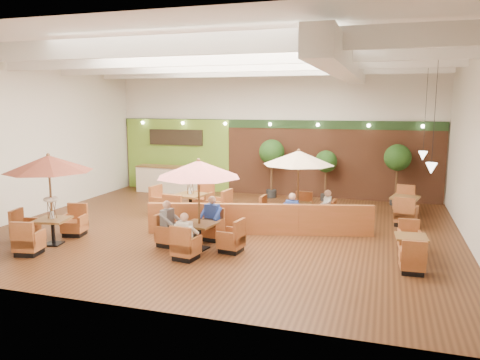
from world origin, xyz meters
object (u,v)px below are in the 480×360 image
at_px(table_0, 48,180).
at_px(topiary_0, 272,154).
at_px(topiary_1, 326,163).
at_px(diner_0, 186,231).
at_px(table_3, 191,205).
at_px(diner_3, 292,208).
at_px(diner_1, 211,214).
at_px(table_1, 199,187).
at_px(booth_divider, 260,219).
at_px(table_5, 405,208).
at_px(diner_2, 169,219).
at_px(table_4, 411,249).
at_px(topiary_2, 398,160).
at_px(table_2, 298,173).
at_px(service_counter, 170,179).
at_px(diner_4, 326,205).

bearing_deg(table_0, topiary_0, 51.98).
height_order(topiary_1, diner_0, topiary_1).
height_order(table_3, diner_3, table_3).
height_order(table_3, diner_1, table_3).
distance_m(table_1, diner_0, 1.32).
height_order(diner_0, diner_3, diner_3).
relative_size(topiary_0, topiary_1, 1.19).
relative_size(booth_divider, topiary_0, 2.77).
height_order(table_0, table_5, table_0).
relative_size(booth_divider, table_0, 2.61).
bearing_deg(diner_2, table_4, 100.29).
relative_size(table_1, topiary_1, 1.21).
distance_m(table_4, diner_1, 5.45).
bearing_deg(diner_1, topiary_2, -121.02).
height_order(table_2, table_4, table_2).
distance_m(service_counter, diner_2, 8.05).
relative_size(table_0, diner_4, 3.41).
relative_size(table_3, topiary_0, 1.19).
bearing_deg(topiary_0, table_2, -65.80).
relative_size(table_4, diner_2, 2.77).
bearing_deg(service_counter, topiary_0, 2.50).
xyz_separation_m(diner_0, diner_2, (-0.90, 0.90, 0.02)).
distance_m(table_1, topiary_0, 7.46).
height_order(table_5, topiary_0, topiary_0).
xyz_separation_m(table_3, diner_0, (1.63, -4.07, 0.30)).
bearing_deg(diner_3, diner_4, 40.03).
xyz_separation_m(topiary_2, diner_3, (-3.08, -5.08, -1.02)).
relative_size(table_1, topiary_2, 1.05).
bearing_deg(table_5, table_1, -122.95).
distance_m(diner_1, diner_4, 3.81).
height_order(booth_divider, diner_1, diner_1).
relative_size(topiary_0, diner_0, 3.22).
distance_m(table_1, table_2, 3.88).
bearing_deg(booth_divider, table_2, 43.81).
bearing_deg(table_2, topiary_1, 88.26).
distance_m(topiary_1, topiary_2, 2.73).
xyz_separation_m(table_3, table_5, (7.05, 2.04, -0.07)).
distance_m(table_1, table_3, 3.78).
bearing_deg(topiary_0, table_0, -117.46).
bearing_deg(table_3, booth_divider, -16.03).
height_order(table_0, diner_4, table_0).
bearing_deg(table_5, diner_3, -126.54).
bearing_deg(table_2, table_1, -119.01).
xyz_separation_m(topiary_0, topiary_1, (2.24, 0.00, -0.29)).
bearing_deg(service_counter, diner_4, -28.36).
bearing_deg(booth_divider, table_4, -30.97).
height_order(topiary_0, topiary_2, topiary_0).
height_order(topiary_2, diner_4, topiary_2).
xyz_separation_m(table_1, table_3, (-1.63, 3.17, -1.25)).
xyz_separation_m(table_5, diner_4, (-2.44, -1.93, 0.37)).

